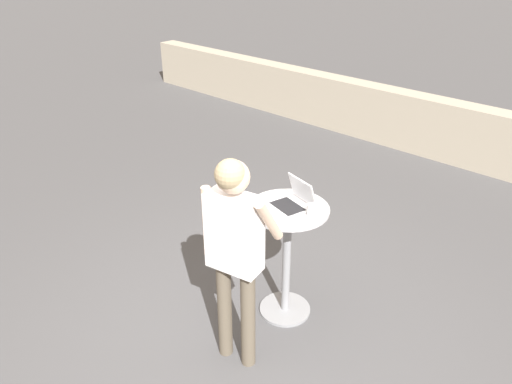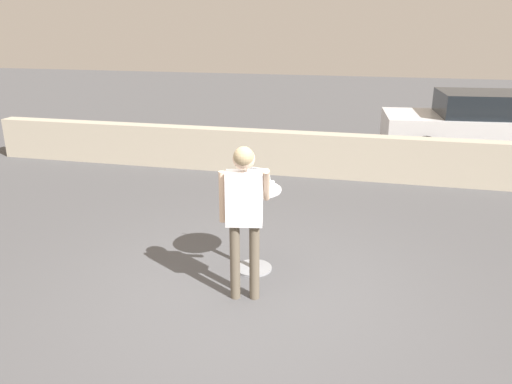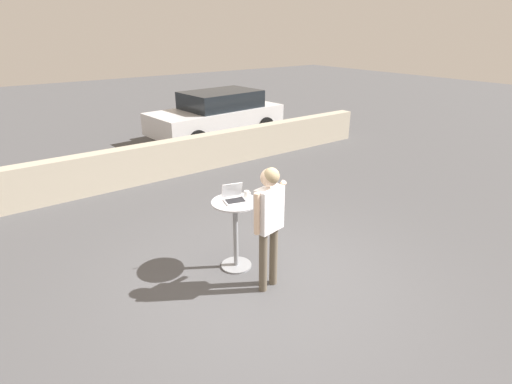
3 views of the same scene
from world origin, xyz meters
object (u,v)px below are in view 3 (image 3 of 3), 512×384
coffee_mug (247,194)px  standing_person (269,214)px  cafe_table (235,226)px  parked_car_near_street (217,114)px  laptop (234,197)px

coffee_mug → standing_person: bearing=-102.0°
cafe_table → parked_car_near_street: size_ratio=0.24×
coffee_mug → standing_person: 0.71m
laptop → parked_car_near_street: bearing=60.6°
parked_car_near_street → standing_person: bearing=-116.6°
cafe_table → parked_car_near_street: parked_car_near_street is taller
coffee_mug → parked_car_near_street: (3.49, 6.57, -0.35)m
cafe_table → parked_car_near_street: (3.70, 6.59, 0.08)m
laptop → coffee_mug: bearing=-5.7°
cafe_table → standing_person: 0.81m
standing_person → laptop: bearing=94.3°
cafe_table → standing_person: size_ratio=0.61×
laptop → parked_car_near_street: (3.69, 6.55, -0.35)m
laptop → standing_person: size_ratio=0.21×
cafe_table → coffee_mug: size_ratio=9.71×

